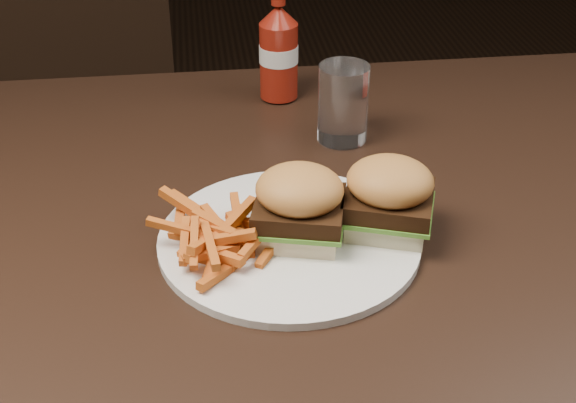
{
  "coord_description": "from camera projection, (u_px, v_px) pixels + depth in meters",
  "views": [
    {
      "loc": [
        -0.13,
        -0.83,
        1.27
      ],
      "look_at": [
        -0.04,
        -0.09,
        0.8
      ],
      "focal_mm": 50.0,
      "sensor_mm": 36.0,
      "label": 1
    }
  ],
  "objects": [
    {
      "name": "plate",
      "position": [
        289.0,
        240.0,
        0.9
      ],
      "size": [
        0.29,
        0.29,
        0.01
      ],
      "primitive_type": "cylinder",
      "color": "white",
      "rests_on": "dining_table"
    },
    {
      "name": "ketchup_bottle",
      "position": [
        279.0,
        61.0,
        1.19
      ],
      "size": [
        0.06,
        0.06,
        0.11
      ],
      "primitive_type": "cylinder",
      "rotation": [
        0.0,
        0.0,
        0.1
      ],
      "color": "maroon",
      "rests_on": "dining_table"
    },
    {
      "name": "sandwich_half_b",
      "position": [
        387.0,
        220.0,
        0.9
      ],
      "size": [
        0.11,
        0.1,
        0.02
      ],
      "primitive_type": "cube",
      "rotation": [
        0.0,
        0.0,
        -0.34
      ],
      "color": "beige",
      "rests_on": "plate"
    },
    {
      "name": "fries_pile",
      "position": [
        222.0,
        227.0,
        0.87
      ],
      "size": [
        0.13,
        0.13,
        0.05
      ],
      "primitive_type": null,
      "rotation": [
        0.0,
        0.0,
        -0.05
      ],
      "color": "#C7771B",
      "rests_on": "plate"
    },
    {
      "name": "sandwich_half_a",
      "position": [
        299.0,
        228.0,
        0.89
      ],
      "size": [
        0.1,
        0.1,
        0.02
      ],
      "primitive_type": "cube",
      "rotation": [
        0.0,
        0.0,
        -0.25
      ],
      "color": "#FCE4BD",
      "rests_on": "plate"
    },
    {
      "name": "chair_far",
      "position": [
        70.0,
        124.0,
        1.85
      ],
      "size": [
        0.53,
        0.53,
        0.04
      ],
      "primitive_type": "cube",
      "rotation": [
        0.0,
        0.0,
        3.36
      ],
      "color": "black",
      "rests_on": "ground"
    },
    {
      "name": "dining_table",
      "position": [
        308.0,
        209.0,
        1.0
      ],
      "size": [
        1.2,
        0.8,
        0.04
      ],
      "primitive_type": "cube",
      "color": "black",
      "rests_on": "ground"
    },
    {
      "name": "tumbler",
      "position": [
        343.0,
        103.0,
        1.08
      ],
      "size": [
        0.08,
        0.08,
        0.11
      ],
      "primitive_type": "cylinder",
      "rotation": [
        0.0,
        0.0,
        0.12
      ],
      "color": "white",
      "rests_on": "dining_table"
    }
  ]
}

